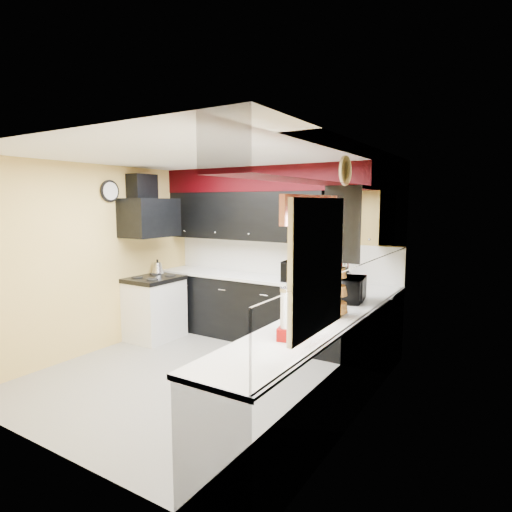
{
  "coord_description": "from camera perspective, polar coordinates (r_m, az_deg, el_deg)",
  "views": [
    {
      "loc": [
        2.99,
        -3.68,
        2.0
      ],
      "look_at": [
        0.18,
        0.86,
        1.33
      ],
      "focal_mm": 30.0,
      "sensor_mm": 36.0,
      "label": 1
    }
  ],
  "objects": [
    {
      "name": "upper_right",
      "position": [
        4.78,
        15.2,
        4.54
      ],
      "size": [
        0.35,
        1.8,
        0.7
      ],
      "primitive_type": "cube",
      "color": "black",
      "rests_on": "wall_right"
    },
    {
      "name": "valance",
      "position": [
        3.05,
        7.42,
        6.21
      ],
      "size": [
        0.04,
        0.88,
        0.2
      ],
      "primitive_type": "cube",
      "color": "red",
      "rests_on": "wall_right"
    },
    {
      "name": "deco_plate",
      "position": [
        3.55,
        11.83,
        11.08
      ],
      "size": [
        0.03,
        0.24,
        0.24
      ],
      "primitive_type": null,
      "color": "white",
      "rests_on": "wall_right"
    },
    {
      "name": "hood_duct",
      "position": [
        6.44,
        -14.94,
        8.72
      ],
      "size": [
        0.24,
        0.4,
        0.4
      ],
      "primitive_type": "cube",
      "color": "black",
      "rests_on": "wall_left"
    },
    {
      "name": "toaster_oven",
      "position": [
        5.77,
        5.95,
        -2.07
      ],
      "size": [
        0.52,
        0.45,
        0.27
      ],
      "primitive_type": "imported",
      "rotation": [
        0.0,
        0.0,
        0.14
      ],
      "color": "black",
      "rests_on": "counter_back"
    },
    {
      "name": "ceiling",
      "position": [
        4.77,
        -7.51,
        13.15
      ],
      "size": [
        3.6,
        3.6,
        0.06
      ],
      "primitive_type": "cube",
      "color": "white",
      "rests_on": "wall_back"
    },
    {
      "name": "cooktop",
      "position": [
        6.4,
        -13.46,
        -3.01
      ],
      "size": [
        0.62,
        0.77,
        0.06
      ],
      "primitive_type": "cube",
      "color": "black",
      "rests_on": "stove"
    },
    {
      "name": "wall_back",
      "position": [
        6.28,
        3.11,
        0.31
      ],
      "size": [
        3.6,
        0.06,
        2.5
      ],
      "primitive_type": "cube",
      "color": "#E0C666",
      "rests_on": "ground"
    },
    {
      "name": "pan_mid",
      "position": [
        5.55,
        8.72,
        4.52
      ],
      "size": [
        0.03,
        0.28,
        0.46
      ],
      "primitive_type": null,
      "color": "black",
      "rests_on": "upper_back"
    },
    {
      "name": "dispenser_a",
      "position": [
        3.45,
        5.16,
        -7.16
      ],
      "size": [
        0.18,
        0.18,
        0.41
      ],
      "primitive_type": null,
      "rotation": [
        0.0,
        0.0,
        0.25
      ],
      "color": "#570700",
      "rests_on": "counter_right"
    },
    {
      "name": "pan_low",
      "position": [
        5.79,
        9.73,
        4.31
      ],
      "size": [
        0.03,
        0.24,
        0.42
      ],
      "primitive_type": null,
      "color": "black",
      "rests_on": "upper_back"
    },
    {
      "name": "kettle",
      "position": [
        6.69,
        -12.99,
        -1.56
      ],
      "size": [
        0.21,
        0.21,
        0.17
      ],
      "primitive_type": null,
      "rotation": [
        0.0,
        0.0,
        -0.14
      ],
      "color": "#ADAEB2",
      "rests_on": "cooktop"
    },
    {
      "name": "soffit_right",
      "position": [
        3.77,
        10.57,
        12.02
      ],
      "size": [
        0.36,
        3.24,
        0.35
      ],
      "primitive_type": "cube",
      "color": "black",
      "rests_on": "wall_right"
    },
    {
      "name": "utensil_crock",
      "position": [
        5.65,
        11.75,
        -2.95
      ],
      "size": [
        0.2,
        0.2,
        0.16
      ],
      "primitive_type": "cylinder",
      "rotation": [
        0.0,
        0.0,
        0.37
      ],
      "color": "silver",
      "rests_on": "counter_back"
    },
    {
      "name": "splash_back",
      "position": [
        6.28,
        3.06,
        -0.24
      ],
      "size": [
        3.6,
        0.02,
        0.5
      ],
      "primitive_type": "cube",
      "color": "white",
      "rests_on": "counter_back"
    },
    {
      "name": "wall_left",
      "position": [
        6.08,
        -20.57,
        -0.36
      ],
      "size": [
        0.06,
        3.6,
        2.5
      ],
      "primitive_type": "cube",
      "color": "#E0C666",
      "rests_on": "ground"
    },
    {
      "name": "wall_right",
      "position": [
        3.94,
        13.62,
        -3.99
      ],
      "size": [
        0.06,
        3.6,
        2.5
      ],
      "primitive_type": "cube",
      "color": "#E0C666",
      "rests_on": "ground"
    },
    {
      "name": "knife_block",
      "position": [
        5.59,
        11.56,
        -2.75
      ],
      "size": [
        0.13,
        0.16,
        0.22
      ],
      "primitive_type": "cube",
      "rotation": [
        0.0,
        0.0,
        -0.28
      ],
      "color": "black",
      "rests_on": "counter_back"
    },
    {
      "name": "hood",
      "position": [
        6.34,
        -14.01,
        4.98
      ],
      "size": [
        0.5,
        0.78,
        0.55
      ],
      "primitive_type": "cube",
      "color": "black",
      "rests_on": "wall_left"
    },
    {
      "name": "clock",
      "position": [
        6.17,
        -18.91,
        8.19
      ],
      "size": [
        0.03,
        0.3,
        0.3
      ],
      "primitive_type": null,
      "color": "black",
      "rests_on": "wall_left"
    },
    {
      "name": "cut_board",
      "position": [
        5.43,
        8.33,
        5.0
      ],
      "size": [
        0.03,
        0.26,
        0.35
      ],
      "primitive_type": "cube",
      "color": "white",
      "rests_on": "upper_back"
    },
    {
      "name": "window",
      "position": [
        3.06,
        8.24,
        -1.33
      ],
      "size": [
        0.03,
        0.86,
        0.96
      ],
      "primitive_type": null,
      "color": "white",
      "rests_on": "wall_right"
    },
    {
      "name": "dispenser_b",
      "position": [
        3.32,
        4.23,
        -7.99
      ],
      "size": [
        0.17,
        0.17,
        0.38
      ],
      "primitive_type": null,
      "rotation": [
        0.0,
        0.0,
        0.24
      ],
      "color": "#5F0000",
      "rests_on": "counter_right"
    },
    {
      "name": "splash_right",
      "position": [
        3.95,
        13.45,
        -4.83
      ],
      "size": [
        0.02,
        3.6,
        0.5
      ],
      "primitive_type": "cube",
      "color": "white",
      "rests_on": "counter_right"
    },
    {
      "name": "counter_right",
      "position": [
        3.85,
        7.74,
        -9.18
      ],
      "size": [
        0.64,
        3.02,
        0.04
      ],
      "primitive_type": "cube",
      "color": "white",
      "rests_on": "cab_right"
    },
    {
      "name": "counter_back",
      "position": [
        6.07,
        1.73,
        -3.06
      ],
      "size": [
        3.62,
        0.64,
        0.04
      ],
      "primitive_type": "cube",
      "color": "white",
      "rests_on": "cab_back"
    },
    {
      "name": "pan_top",
      "position": [
        5.66,
        9.29,
        7.09
      ],
      "size": [
        0.03,
        0.22,
        0.4
      ],
      "primitive_type": null,
      "color": "black",
      "rests_on": "upper_back"
    },
    {
      "name": "soffit_back",
      "position": [
        6.09,
        2.35,
        10.23
      ],
      "size": [
        3.6,
        0.36,
        0.35
      ],
      "primitive_type": "cube",
      "color": "black",
      "rests_on": "wall_back"
    },
    {
      "name": "upper_back",
      "position": [
        6.35,
        -1.6,
        5.37
      ],
      "size": [
        2.6,
        0.35,
        0.7
      ],
      "primitive_type": "cube",
      "color": "black",
      "rests_on": "wall_back"
    },
    {
      "name": "stove",
      "position": [
        6.5,
        -13.34,
        -7.0
      ],
      "size": [
        0.6,
        0.75,
        0.86
      ],
      "primitive_type": "cube",
      "color": "white",
      "rests_on": "ground"
    },
    {
      "name": "microwave",
      "position": [
        4.73,
        12.28,
        -4.33
      ],
      "size": [
        0.39,
        0.51,
        0.26
      ],
      "primitive_type": "imported",
      "rotation": [
        0.0,
        0.0,
        1.75
      ],
      "color": "black",
      "rests_on": "counter_right"
    },
    {
      "name": "cab_back",
      "position": [
        6.18,
        1.71,
        -7.36
      ],
      "size": [
        3.6,
        0.6,
        0.9
      ],
      "primitive_type": "cube",
      "color": "black",
      "rests_on": "ground"
    },
    {
      "name": "ground",
      "position": [
        5.14,
        -7.04,
        -15.76
      ],
      "size": [
        3.6,
        3.6,
        0.0
      ],
      "primitive_type": "plane",
      "color": "gray",
      "rests_on": "ground"
    },
    {
      "name": "cab_right",
      "position": [
        4.0,
        7.63,
        -15.65
      ],
      "size": [
        0.6,
        3.0,
        0.9
      ],
      "primitive_type": "cube",
      "color": "black",
      "rests_on": "ground"
    },
    {
      "name": "baskets",
      "position": [
        4.09,
        10.07,
        -4.49
      ],
      "size": [
        0.27,
        0.27,
        0.5
      ],
      "primitive_type": null,
      "color": "brown",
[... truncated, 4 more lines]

